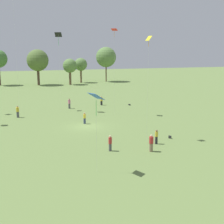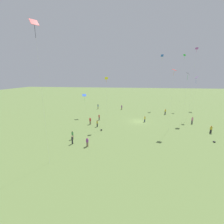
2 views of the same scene
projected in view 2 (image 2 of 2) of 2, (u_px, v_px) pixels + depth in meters
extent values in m
plane|color=olive|center=(138.00, 122.00, 41.90)|extent=(240.00, 240.00, 0.00)
cylinder|color=#232328|center=(72.00, 142.00, 28.12)|extent=(0.32, 0.32, 0.78)
cylinder|color=#333338|center=(72.00, 139.00, 27.96)|extent=(0.37, 0.37, 0.60)
sphere|color=tan|center=(72.00, 136.00, 27.86)|extent=(0.24, 0.24, 0.24)
cylinder|color=#232328|center=(97.00, 125.00, 37.56)|extent=(0.41, 0.41, 0.88)
cylinder|color=gold|center=(97.00, 122.00, 37.39)|extent=(0.49, 0.49, 0.57)
sphere|color=brown|center=(97.00, 121.00, 37.29)|extent=(0.24, 0.24, 0.24)
cylinder|color=#847056|center=(73.00, 137.00, 30.16)|extent=(0.44, 0.44, 0.93)
cylinder|color=#4C9956|center=(72.00, 133.00, 29.97)|extent=(0.51, 0.51, 0.64)
sphere|color=#A87A56|center=(72.00, 131.00, 29.87)|extent=(0.24, 0.24, 0.24)
cylinder|color=#847056|center=(87.00, 144.00, 27.13)|extent=(0.53, 0.53, 0.84)
cylinder|color=purple|center=(87.00, 141.00, 26.96)|extent=(0.62, 0.62, 0.59)
sphere|color=#A87A56|center=(87.00, 138.00, 26.86)|extent=(0.24, 0.24, 0.24)
cylinder|color=#847056|center=(98.00, 108.00, 57.75)|extent=(0.41, 0.41, 0.92)
cylinder|color=#2D5193|center=(98.00, 106.00, 57.56)|extent=(0.49, 0.49, 0.74)
sphere|color=#A87A56|center=(98.00, 104.00, 57.44)|extent=(0.24, 0.24, 0.24)
cylinder|color=#4C4C51|center=(165.00, 113.00, 49.42)|extent=(0.45, 0.45, 0.95)
cylinder|color=gold|center=(165.00, 111.00, 49.23)|extent=(0.53, 0.53, 0.67)
sphere|color=#A87A56|center=(165.00, 109.00, 49.12)|extent=(0.24, 0.24, 0.24)
cylinder|color=#232328|center=(211.00, 131.00, 33.47)|extent=(0.56, 0.56, 0.81)
cylinder|color=gold|center=(211.00, 128.00, 33.29)|extent=(0.66, 0.66, 0.67)
sphere|color=#A87A56|center=(212.00, 126.00, 33.18)|extent=(0.24, 0.24, 0.24)
cylinder|color=#4C4C51|center=(99.00, 119.00, 43.25)|extent=(0.40, 0.40, 0.81)
cylinder|color=#B72D2D|center=(99.00, 116.00, 43.07)|extent=(0.47, 0.47, 0.69)
sphere|color=beige|center=(99.00, 115.00, 42.96)|extent=(0.24, 0.24, 0.24)
cylinder|color=#847056|center=(122.00, 109.00, 56.59)|extent=(0.38, 0.38, 0.80)
cylinder|color=purple|center=(122.00, 107.00, 56.41)|extent=(0.44, 0.44, 0.70)
sphere|color=#A87A56|center=(122.00, 105.00, 56.30)|extent=(0.24, 0.24, 0.24)
cylinder|color=#4C4C51|center=(192.00, 122.00, 39.97)|extent=(0.51, 0.51, 0.93)
cylinder|color=pink|center=(192.00, 119.00, 39.78)|extent=(0.60, 0.60, 0.68)
sphere|color=brown|center=(193.00, 117.00, 39.67)|extent=(0.24, 0.24, 0.24)
cylinder|color=#847056|center=(90.00, 123.00, 39.48)|extent=(0.51, 0.51, 0.90)
cylinder|color=#B72D2D|center=(90.00, 120.00, 39.29)|extent=(0.60, 0.60, 0.71)
sphere|color=beige|center=(90.00, 118.00, 39.18)|extent=(0.24, 0.24, 0.24)
cylinder|color=#333D5B|center=(145.00, 120.00, 41.50)|extent=(0.38, 0.38, 0.84)
cylinder|color=gold|center=(145.00, 118.00, 41.33)|extent=(0.45, 0.45, 0.59)
sphere|color=#A87A56|center=(145.00, 117.00, 41.23)|extent=(0.24, 0.24, 0.24)
cube|color=blue|center=(84.00, 95.00, 45.11)|extent=(1.39, 1.47, 0.61)
cylinder|color=green|center=(84.00, 99.00, 45.35)|extent=(0.04, 0.04, 1.35)
cylinder|color=silver|center=(85.00, 106.00, 45.91)|extent=(0.01, 0.01, 6.78)
cube|color=purple|center=(197.00, 48.00, 43.45)|extent=(0.70, 0.81, 0.44)
cylinder|color=#E54C99|center=(196.00, 51.00, 43.61)|extent=(0.04, 0.04, 0.90)
cylinder|color=silver|center=(192.00, 84.00, 45.85)|extent=(0.01, 0.01, 20.23)
cube|color=yellow|center=(106.00, 78.00, 34.70)|extent=(0.60, 0.78, 0.56)
cylinder|color=orange|center=(106.00, 81.00, 34.84)|extent=(0.04, 0.04, 0.75)
cylinder|color=silver|center=(107.00, 104.00, 36.11)|extent=(0.01, 0.01, 11.92)
cube|color=red|center=(34.00, 22.00, 17.69)|extent=(1.13, 1.06, 0.73)
cylinder|color=black|center=(35.00, 31.00, 17.92)|extent=(0.04, 0.04, 1.44)
cylinder|color=silver|center=(43.00, 100.00, 19.90)|extent=(0.01, 0.01, 18.68)
cube|color=purple|center=(197.00, 77.00, 54.76)|extent=(1.53, 1.36, 0.82)
cylinder|color=blue|center=(196.00, 81.00, 55.10)|extent=(0.04, 0.04, 2.04)
cylinder|color=silver|center=(194.00, 94.00, 56.17)|extent=(0.01, 0.01, 11.87)
cube|color=black|center=(188.00, 73.00, 39.00)|extent=(1.34, 1.17, 0.75)
cylinder|color=green|center=(187.00, 78.00, 39.26)|extent=(0.04, 0.04, 1.47)
cylinder|color=silver|center=(185.00, 98.00, 40.55)|extent=(0.01, 0.01, 13.08)
cube|color=green|center=(185.00, 55.00, 54.78)|extent=(1.04, 1.04, 0.55)
cylinder|color=green|center=(184.00, 57.00, 54.97)|extent=(0.04, 0.04, 1.17)
cylinder|color=silver|center=(182.00, 83.00, 57.13)|extent=(0.01, 0.01, 19.85)
cube|color=blue|center=(162.00, 56.00, 56.21)|extent=(0.67, 0.99, 0.76)
cylinder|color=yellow|center=(162.00, 58.00, 56.45)|extent=(0.04, 0.04, 1.46)
cylinder|color=silver|center=(160.00, 82.00, 58.56)|extent=(0.01, 0.01, 19.84)
cube|color=red|center=(174.00, 70.00, 31.78)|extent=(1.25, 1.24, 0.33)
cylinder|color=orange|center=(174.00, 73.00, 31.95)|extent=(0.04, 0.04, 0.91)
cylinder|color=silver|center=(171.00, 102.00, 33.40)|extent=(0.01, 0.01, 13.72)
cube|color=#262628|center=(214.00, 142.00, 28.81)|extent=(0.42, 0.39, 0.22)
cube|color=#262628|center=(101.00, 130.00, 34.94)|extent=(0.34, 0.37, 0.34)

